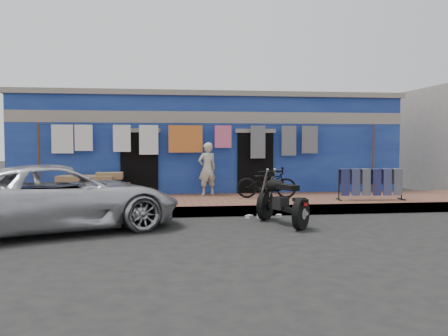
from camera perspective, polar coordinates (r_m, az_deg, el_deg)
ground at (r=10.03m, az=1.53°, el=-7.17°), size 80.00×80.00×0.00m
sidewalk at (r=12.95m, az=-0.59°, el=-4.30°), size 28.00×3.00×0.25m
curb at (r=11.52m, az=0.30°, el=-5.21°), size 28.00×0.10×0.25m
building at (r=16.81m, az=-2.27°, el=2.71°), size 12.20×5.20×3.36m
clothesline at (r=14.02m, az=-3.93°, el=3.13°), size 10.06×0.06×2.10m
car at (r=10.13m, az=-19.17°, el=-3.27°), size 5.40×3.89×1.39m
seated_person at (r=13.86m, az=-2.04°, el=-0.10°), size 0.65×0.53×1.54m
bicycle at (r=13.16m, az=5.14°, el=-1.33°), size 1.71×0.83×1.06m
motorcycle at (r=10.38m, az=7.00°, el=-3.64°), size 1.68×2.15×1.15m
charpoy at (r=13.84m, az=-15.31°, el=-2.03°), size 2.20×1.41×0.67m
jeans_rack at (r=13.30m, az=17.21°, el=-1.83°), size 1.87×0.66×0.87m
litter_a at (r=11.27m, az=3.03°, el=-5.86°), size 0.20×0.20×0.07m
litter_b at (r=11.43m, az=6.59°, el=-5.75°), size 0.17×0.19×0.07m
litter_c at (r=11.33m, az=4.49°, el=-5.80°), size 0.18×0.21×0.08m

